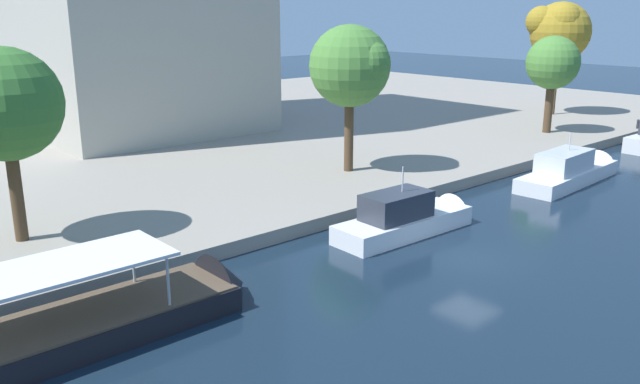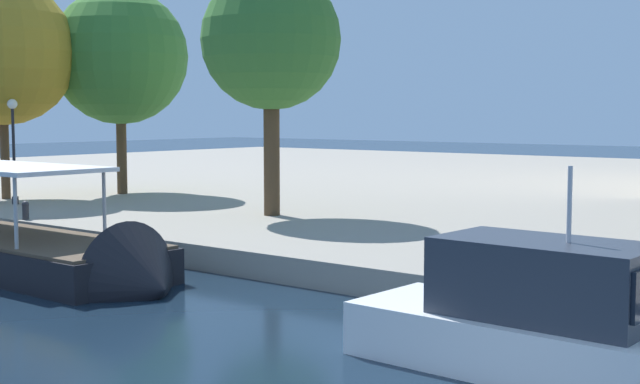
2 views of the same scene
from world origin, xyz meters
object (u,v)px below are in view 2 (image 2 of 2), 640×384
object	(u,v)px
lamp_post	(13,138)
tree_5	(115,60)
tree_2	(269,40)
tour_boat_1	(15,257)
motor_yacht_2	(610,350)
mooring_bollard_1	(26,210)
tree_4	(6,51)

from	to	relation	value
lamp_post	tree_5	world-z (taller)	tree_5
tree_2	tour_boat_1	bearing A→B (deg)	-95.15
tour_boat_1	tree_2	distance (m)	11.77
tour_boat_1	tree_2	size ratio (longest dim) A/B	1.56
tour_boat_1	motor_yacht_2	xyz separation A→B (m)	(16.82, 0.07, 0.22)
mooring_bollard_1	lamp_post	xyz separation A→B (m)	(-5.00, 2.73, 2.32)
tour_boat_1	motor_yacht_2	world-z (taller)	motor_yacht_2
lamp_post	tree_4	xyz separation A→B (m)	(-2.28, 1.19, 3.68)
motor_yacht_2	tree_2	world-z (taller)	tree_2
tree_4	mooring_bollard_1	bearing A→B (deg)	-28.28
motor_yacht_2	lamp_post	size ratio (longest dim) A/B	2.11
lamp_post	tree_2	world-z (taller)	tree_2
mooring_bollard_1	tree_4	world-z (taller)	tree_4
mooring_bollard_1	lamp_post	size ratio (longest dim) A/B	0.15
tree_4	tree_5	bearing A→B (deg)	70.53
tree_4	tree_2	bearing A→B (deg)	9.79
tour_boat_1	lamp_post	bearing A→B (deg)	147.97
lamp_post	tree_4	world-z (taller)	tree_4
lamp_post	tree_5	size ratio (longest dim) A/B	0.46
motor_yacht_2	mooring_bollard_1	size ratio (longest dim) A/B	13.76
lamp_post	tour_boat_1	bearing A→B (deg)	-32.15
tour_boat_1	lamp_post	xyz separation A→B (m)	(-9.96, 6.26, 3.01)
tree_4	lamp_post	bearing A→B (deg)	-27.53
tour_boat_1	tree_5	bearing A→B (deg)	131.68
tour_boat_1	lamp_post	world-z (taller)	lamp_post
tree_2	tree_5	world-z (taller)	tree_5
motor_yacht_2	tree_4	world-z (taller)	tree_4
mooring_bollard_1	tree_5	world-z (taller)	tree_5
motor_yacht_2	mooring_bollard_1	world-z (taller)	motor_yacht_2
tree_2	tree_5	bearing A→B (deg)	168.79
lamp_post	tree_2	bearing A→B (deg)	17.69
tree_2	motor_yacht_2	bearing A→B (deg)	-31.16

